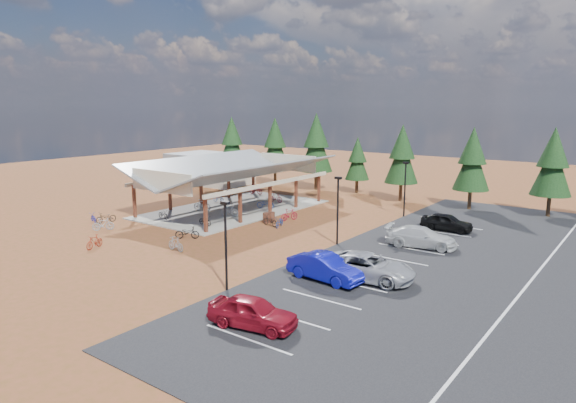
{
  "coord_description": "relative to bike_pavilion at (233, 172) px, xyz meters",
  "views": [
    {
      "loc": [
        24.18,
        -30.07,
        10.39
      ],
      "look_at": [
        -0.57,
        3.33,
        2.45
      ],
      "focal_mm": 32.0,
      "sensor_mm": 36.0,
      "label": 1
    }
  ],
  "objects": [
    {
      "name": "ground",
      "position": [
        10.0,
        -7.0,
        -3.82
      ],
      "size": [
        140.0,
        140.0,
        0.0
      ],
      "primitive_type": "plane",
      "color": "brown",
      "rests_on": "ground"
    },
    {
      "name": "asphalt_lot",
      "position": [
        28.5,
        -4.0,
        -3.8
      ],
      "size": [
        27.0,
        44.0,
        0.04
      ],
      "primitive_type": "cube",
      "color": "black",
      "rests_on": "ground"
    },
    {
      "name": "concrete_pad",
      "position": [
        0.0,
        0.0,
        -3.77
      ],
      "size": [
        10.6,
        18.6,
        0.1
      ],
      "primitive_type": "cube",
      "color": "gray",
      "rests_on": "ground"
    },
    {
      "name": "bike_pavilion",
      "position": [
        0.0,
        0.0,
        0.0
      ],
      "size": [
        11.65,
        19.4,
        4.97
      ],
      "color": "#522817",
      "rests_on": "concrete_pad"
    },
    {
      "name": "outbuilding",
      "position": [
        -14.0,
        11.0,
        -1.8
      ],
      "size": [
        11.0,
        7.0,
        3.9
      ],
      "color": "#ADA593",
      "rests_on": "ground"
    },
    {
      "name": "lamp_post_0",
      "position": [
        15.0,
        -17.0,
        -0.85
      ],
      "size": [
        0.5,
        0.25,
        5.14
      ],
      "color": "black",
      "rests_on": "ground"
    },
    {
      "name": "lamp_post_1",
      "position": [
        15.0,
        -5.0,
        -0.85
      ],
      "size": [
        0.5,
        0.25,
        5.14
      ],
      "color": "black",
      "rests_on": "ground"
    },
    {
      "name": "lamp_post_2",
      "position": [
        15.0,
        7.0,
        -0.85
      ],
      "size": [
        0.5,
        0.25,
        5.14
      ],
      "color": "black",
      "rests_on": "ground"
    },
    {
      "name": "trash_bin_0",
      "position": [
        6.39,
        -2.05,
        -3.37
      ],
      "size": [
        0.6,
        0.6,
        0.9
      ],
      "primitive_type": "cylinder",
      "color": "#502A1C",
      "rests_on": "ground"
    },
    {
      "name": "trash_bin_1",
      "position": [
        6.23,
        -2.6,
        -3.37
      ],
      "size": [
        0.6,
        0.6,
        0.9
      ],
      "primitive_type": "cylinder",
      "color": "#502A1C",
      "rests_on": "ground"
    },
    {
      "name": "pine_0",
      "position": [
        -13.93,
        14.96,
        1.49
      ],
      "size": [
        3.74,
        3.74,
        8.71
      ],
      "color": "#382314",
      "rests_on": "ground"
    },
    {
      "name": "pine_1",
      "position": [
        -6.57,
        15.11,
        1.48
      ],
      "size": [
        3.73,
        3.73,
        8.69
      ],
      "color": "#382314",
      "rests_on": "ground"
    },
    {
      "name": "pine_2",
      "position": [
        -0.18,
        15.05,
        1.88
      ],
      "size": [
        4.01,
        4.01,
        9.33
      ],
      "color": "#382314",
      "rests_on": "ground"
    },
    {
      "name": "pine_3",
      "position": [
        5.05,
        15.92,
        0.2
      ],
      "size": [
        2.83,
        2.83,
        6.6
      ],
      "color": "#382314",
      "rests_on": "ground"
    },
    {
      "name": "pine_4",
      "position": [
        11.41,
        14.13,
        1.23
      ],
      "size": [
        3.55,
        3.55,
        8.27
      ],
      "color": "#382314",
      "rests_on": "ground"
    },
    {
      "name": "pine_5",
      "position": [
        18.84,
        14.05,
        1.19
      ],
      "size": [
        3.52,
        3.52,
        8.2
      ],
      "color": "#382314",
      "rests_on": "ground"
    },
    {
      "name": "pine_6",
      "position": [
        25.81,
        15.1,
        1.28
      ],
      "size": [
        3.59,
        3.59,
        8.35
      ],
      "color": "#382314",
      "rests_on": "ground"
    },
    {
      "name": "bike_0",
      "position": [
        -2.04,
        -7.26,
        -3.31
      ],
      "size": [
        1.65,
        0.83,
        0.83
      ],
      "primitive_type": "imported",
      "rotation": [
        0.0,
        0.0,
        1.39
      ],
      "color": "black",
      "rests_on": "concrete_pad"
    },
    {
      "name": "bike_1",
      "position": [
        -1.88,
        -2.53,
        -3.17
      ],
      "size": [
        1.92,
        1.03,
        1.11
      ],
      "primitive_type": "imported",
      "rotation": [
        0.0,
        0.0,
        1.86
      ],
      "color": "gray",
      "rests_on": "concrete_pad"
    },
    {
      "name": "bike_2",
      "position": [
        -3.55,
        1.48,
        -3.3
      ],
      "size": [
        1.64,
        0.68,
        0.84
      ],
      "primitive_type": "imported",
      "rotation": [
        0.0,
        0.0,
        1.5
      ],
      "color": "#284EA1",
      "rests_on": "concrete_pad"
    },
    {
      "name": "bike_3",
      "position": [
        -3.59,
        7.64,
        -3.17
      ],
      "size": [
        1.87,
        0.66,
        1.11
      ],
      "primitive_type": "imported",
      "rotation": [
        0.0,
        0.0,
        1.65
      ],
      "color": "maroon",
      "rests_on": "concrete_pad"
    },
    {
      "name": "bike_4",
      "position": [
        2.88,
        -6.79,
        -3.32
      ],
      "size": [
        1.6,
        0.7,
        0.81
      ],
      "primitive_type": "imported",
      "rotation": [
        0.0,
        0.0,
        1.47
      ],
      "color": "black",
      "rests_on": "concrete_pad"
    },
    {
      "name": "bike_5",
      "position": [
        2.04,
        -2.85,
        -3.18
      ],
      "size": [
        1.89,
        1.03,
        1.1
      ],
      "primitive_type": "imported",
      "rotation": [
        0.0,
        0.0,
        1.87
      ],
      "color": "#9B9FA4",
      "rests_on": "concrete_pad"
    },
    {
      "name": "bike_6",
      "position": [
        2.4,
        2.03,
        -3.26
      ],
      "size": [
        1.87,
        1.15,
        0.93
      ],
      "primitive_type": "imported",
      "rotation": [
        0.0,
        0.0,
        1.9
      ],
      "color": "#1B3F9B",
      "rests_on": "concrete_pad"
    },
    {
      "name": "bike_7",
      "position": [
        1.28,
        5.14,
        -3.23
      ],
      "size": [
        1.66,
        0.61,
        0.98
      ],
      "primitive_type": "imported",
      "rotation": [
        0.0,
        0.0,
        1.66
      ],
      "color": "maroon",
      "rests_on": "concrete_pad"
    },
    {
      "name": "bike_8",
      "position": [
        -5.22,
        -11.03,
        -3.34
      ],
      "size": [
        0.97,
        1.91,
        0.96
      ],
      "primitive_type": "imported",
      "rotation": [
        0.0,
        0.0,
        -0.19
      ],
      "color": "black",
      "rests_on": "ground"
    },
    {
      "name": "bike_9",
      "position": [
        -2.94,
        -12.86,
        -3.3
      ],
      "size": [
        1.4,
        1.72,
        1.05
      ],
      "primitive_type": "imported",
      "rotation": [
        0.0,
        0.0,
        2.54
      ],
      "color": "#95979E",
      "rests_on": "ground"
    },
    {
      "name": "bike_10",
      "position": [
        -6.28,
        -11.61,
        -3.42
      ],
      "size": [
        1.61,
        0.99,
        0.8
      ],
      "primitive_type": "imported",
      "rotation": [
        0.0,
        0.0,
        4.39
      ],
      "color": "#131897",
      "rests_on": "ground"
    },
    {
      "name": "bike_11",
      "position": [
        1.32,
        -16.45,
        -3.32
      ],
      "size": [
        0.92,
        1.74,
        1.01
      ],
      "primitive_type": "imported",
      "rotation": [
        0.0,
        0.0,
        0.28
      ],
      "color": "maroon",
      "rests_on": "ground"
    },
    {
      "name": "bike_12",
      "position": [
        4.69,
        -10.52,
        -3.33
      ],
      "size": [
        1.9,
        1.65,
        0.99
      ],
      "primitive_type": "imported",
      "rotation": [
        0.0,
        0.0,
        2.21
      ],
      "color": "black",
      "rests_on": "ground"
    },
    {
      "name": "bike_13",
      "position": [
        6.59,
        -13.36,
        -3.3
      ],
      "size": [
        1.77,
        0.66,
        1.04
      ],
      "primitive_type": "imported",
      "rotation": [
        0.0,
        0.0,
        4.61
      ],
      "color": "gray",
      "rests_on": "ground"
    },
    {
      "name": "bike_14",
      "position": [
        8.17,
        -3.18,
        -3.38
      ],
      "size": [
        1.08,
        1.78,
        0.88
      ],
      "primitive_type": "imported",
      "rotation": [
        0.0,
        0.0,
        0.32
      ],
      "color": "navy",
      "rests_on": "ground"
    },
    {
      "name": "bike_15",
      "position": [
        7.32,
        -0.63,
        -3.28
      ],
      "size": [
        1.07,
        1.87,
        1.08
      ],
      "primitive_type": "imported",
      "rotation": [
        0.0,
        0.0,
        2.8
      ],
      "color": "maroon",
      "rests_on": "ground"
    },
    {
      "name": "bike_16",
      "position": [
        7.25,
        -3.34,
        -3.35
      ],
      "size": [
        1.9,
        1.03,
        0.95
      ],
      "primitive_type": "imported",
      "rotation": [
        0.0,
        0.0,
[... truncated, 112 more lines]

